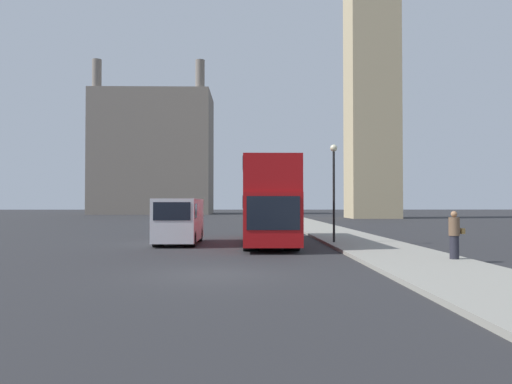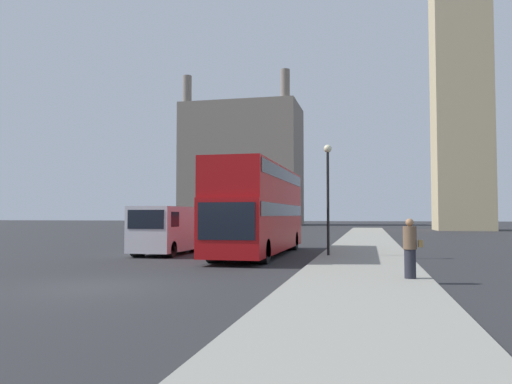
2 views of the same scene
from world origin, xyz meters
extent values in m
plane|color=#28282B|center=(0.00, 0.00, 0.00)|extent=(300.00, 300.00, 0.00)
cube|color=gray|center=(6.98, 0.00, 0.07)|extent=(3.96, 120.00, 0.15)
cube|color=tan|center=(18.89, 55.71, 26.99)|extent=(6.78, 6.78, 53.97)
cube|color=slate|center=(-17.34, 84.16, 11.88)|extent=(22.64, 14.30, 23.75)
cylinder|color=slate|center=(-26.96, 78.09, 26.37)|extent=(1.72, 1.72, 5.23)
cylinder|color=slate|center=(-7.71, 78.09, 26.37)|extent=(1.72, 1.72, 5.23)
cube|color=#A80F11|center=(2.06, 11.25, 1.44)|extent=(2.50, 11.47, 2.33)
cube|color=#A80F11|center=(2.06, 11.25, 3.42)|extent=(2.50, 11.24, 1.61)
cube|color=black|center=(2.06, 11.25, 2.19)|extent=(2.54, 11.01, 0.55)
cube|color=black|center=(2.06, 11.25, 3.85)|extent=(2.54, 10.78, 0.55)
cube|color=black|center=(2.06, 5.50, 1.72)|extent=(2.20, 0.03, 1.40)
cylinder|color=black|center=(1.16, 7.24, 0.51)|extent=(0.70, 1.01, 1.01)
cylinder|color=black|center=(2.96, 7.24, 0.51)|extent=(0.70, 1.01, 1.01)
cylinder|color=black|center=(1.16, 15.26, 0.51)|extent=(0.70, 1.01, 1.01)
cylinder|color=black|center=(2.96, 15.26, 0.51)|extent=(0.70, 1.01, 1.01)
cube|color=silver|center=(-2.55, 11.09, 1.28)|extent=(2.06, 5.27, 2.14)
cube|color=black|center=(-2.55, 8.44, 1.75)|extent=(1.75, 0.02, 0.86)
cube|color=black|center=(-2.55, 9.37, 1.75)|extent=(2.09, 0.95, 0.69)
cylinder|color=black|center=(-3.32, 9.30, 0.38)|extent=(0.51, 0.76, 0.76)
cylinder|color=black|center=(-1.78, 9.30, 0.38)|extent=(0.51, 0.76, 0.76)
cylinder|color=black|center=(-3.32, 12.88, 0.38)|extent=(0.51, 0.76, 0.76)
cylinder|color=black|center=(-1.78, 12.88, 0.38)|extent=(0.51, 0.76, 0.76)
cylinder|color=#23232D|center=(8.34, 2.62, 0.56)|extent=(0.32, 0.32, 0.82)
cylinder|color=brown|center=(8.34, 2.62, 1.30)|extent=(0.38, 0.38, 0.65)
sphere|color=#9E704C|center=(8.34, 2.62, 1.74)|extent=(0.22, 0.22, 0.22)
cube|color=olive|center=(8.63, 2.62, 1.14)|extent=(0.12, 0.24, 0.20)
cylinder|color=black|center=(5.42, 10.36, 2.46)|extent=(0.12, 0.12, 4.62)
sphere|color=beige|center=(5.42, 10.36, 4.95)|extent=(0.36, 0.36, 0.36)
camera|label=1|loc=(0.94, -14.97, 2.13)|focal=35.00mm
camera|label=2|loc=(7.21, -12.23, 1.95)|focal=35.00mm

